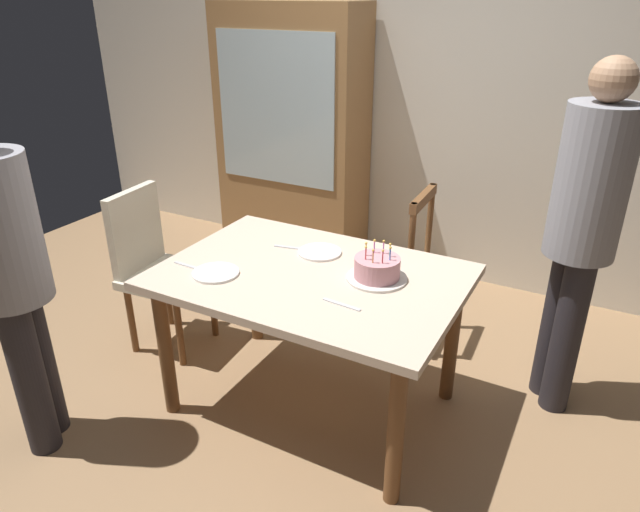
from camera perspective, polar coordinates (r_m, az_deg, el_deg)
ground at (r=3.09m, az=-0.84°, el=-14.39°), size 6.40×6.40×0.00m
back_wall at (r=4.15m, az=12.07°, el=15.35°), size 6.40×0.10×2.60m
dining_table at (r=2.72m, az=-0.93°, el=-3.57°), size 1.40×0.97×0.76m
birthday_cake at (r=2.61m, az=5.72°, el=-1.32°), size 0.28×0.28×0.17m
plate_near_celebrant at (r=2.70m, az=-10.39°, el=-1.67°), size 0.22×0.22×0.01m
plate_far_side at (r=2.87m, az=-0.03°, el=0.40°), size 0.22×0.22×0.01m
fork_near_celebrant at (r=2.80m, az=-12.94°, el=-1.00°), size 0.18×0.02×0.01m
fork_far_side at (r=2.93m, az=-2.94°, el=0.84°), size 0.18×0.05×0.01m
fork_near_guest at (r=2.41m, az=2.18°, el=-4.87°), size 0.18×0.03×0.01m
chair_spindle_back at (r=3.43m, az=7.03°, el=-1.16°), size 0.46×0.46×0.95m
chair_upholstered at (r=3.44m, az=-16.21°, el=-0.53°), size 0.48×0.48×0.95m
person_celebrant at (r=2.72m, az=-28.67°, el=-1.35°), size 0.32×0.32×1.57m
person_guest at (r=2.88m, az=24.81°, el=2.90°), size 0.32×0.32×1.72m
china_cabinet at (r=4.37m, az=-2.80°, el=11.66°), size 1.10×0.45×1.90m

